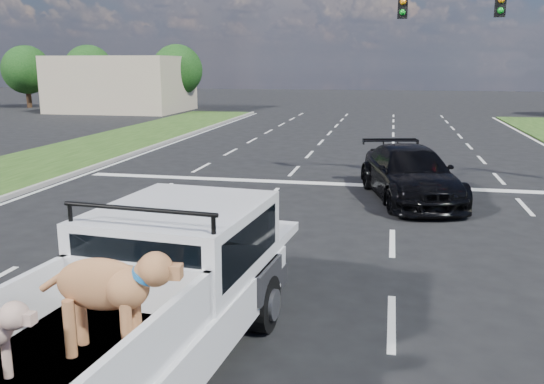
% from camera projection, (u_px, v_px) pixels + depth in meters
% --- Properties ---
extents(ground, '(160.00, 160.00, 0.00)m').
position_uv_depth(ground, '(277.00, 313.00, 8.93)').
color(ground, black).
rests_on(ground, ground).
extents(road_markings, '(17.75, 60.00, 0.01)m').
position_uv_depth(road_markings, '(325.00, 210.00, 15.20)').
color(road_markings, silver).
rests_on(road_markings, ground).
extents(curb_left, '(0.15, 60.00, 0.14)m').
position_uv_depth(curb_left, '(7.00, 197.00, 16.44)').
color(curb_left, gray).
rests_on(curb_left, ground).
extents(building_left, '(10.00, 8.00, 4.40)m').
position_uv_depth(building_left, '(122.00, 84.00, 46.82)').
color(building_left, tan).
rests_on(building_left, ground).
extents(tree_far_a, '(4.20, 4.20, 5.40)m').
position_uv_depth(tree_far_a, '(26.00, 70.00, 50.48)').
color(tree_far_a, '#332114').
rests_on(tree_far_a, ground).
extents(tree_far_b, '(4.20, 4.20, 5.40)m').
position_uv_depth(tree_far_b, '(89.00, 70.00, 49.29)').
color(tree_far_b, '#332114').
rests_on(tree_far_b, ground).
extents(tree_far_c, '(4.20, 4.20, 5.40)m').
position_uv_depth(tree_far_c, '(177.00, 70.00, 47.70)').
color(tree_far_c, '#332114').
rests_on(tree_far_c, ground).
extents(pickup_truck, '(2.62, 5.97, 2.18)m').
position_uv_depth(pickup_truck, '(143.00, 302.00, 6.80)').
color(pickup_truck, black).
rests_on(pickup_truck, ground).
extents(silver_sedan, '(1.73, 4.15, 1.40)m').
position_uv_depth(silver_sedan, '(128.00, 250.00, 9.73)').
color(silver_sedan, '#B4B8BC').
rests_on(silver_sedan, ground).
extents(black_coupe, '(3.29, 5.49, 1.49)m').
position_uv_depth(black_coupe, '(410.00, 174.00, 16.21)').
color(black_coupe, black).
rests_on(black_coupe, ground).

